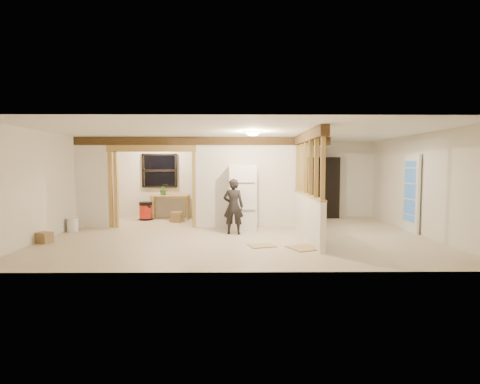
{
  "coord_description": "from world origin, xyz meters",
  "views": [
    {
      "loc": [
        -0.08,
        -9.14,
        1.7
      ],
      "look_at": [
        0.01,
        0.4,
        1.04
      ],
      "focal_mm": 28.0,
      "sensor_mm": 36.0,
      "label": 1
    }
  ],
  "objects_px": {
    "woman": "(233,206)",
    "work_table": "(170,207)",
    "shop_vac": "(146,211)",
    "bookshelf": "(323,188)",
    "refrigerator": "(243,197)"
  },
  "relations": [
    {
      "from": "work_table",
      "to": "refrigerator",
      "type": "bearing_deg",
      "value": -39.04
    },
    {
      "from": "work_table",
      "to": "bookshelf",
      "type": "relative_size",
      "value": 0.61
    },
    {
      "from": "work_table",
      "to": "bookshelf",
      "type": "bearing_deg",
      "value": 4.69
    },
    {
      "from": "shop_vac",
      "to": "bookshelf",
      "type": "relative_size",
      "value": 0.29
    },
    {
      "from": "refrigerator",
      "to": "shop_vac",
      "type": "xyz_separation_m",
      "value": [
        -3.03,
        1.8,
        -0.57
      ]
    },
    {
      "from": "woman",
      "to": "work_table",
      "type": "xyz_separation_m",
      "value": [
        -2.06,
        2.78,
        -0.31
      ]
    },
    {
      "from": "work_table",
      "to": "shop_vac",
      "type": "distance_m",
      "value": 0.79
    },
    {
      "from": "work_table",
      "to": "shop_vac",
      "type": "relative_size",
      "value": 2.1
    },
    {
      "from": "woman",
      "to": "refrigerator",
      "type": "bearing_deg",
      "value": -105.49
    },
    {
      "from": "refrigerator",
      "to": "work_table",
      "type": "xyz_separation_m",
      "value": [
        -2.3,
        2.1,
        -0.48
      ]
    },
    {
      "from": "woman",
      "to": "work_table",
      "type": "distance_m",
      "value": 3.47
    },
    {
      "from": "woman",
      "to": "work_table",
      "type": "height_order",
      "value": "woman"
    },
    {
      "from": "woman",
      "to": "bookshelf",
      "type": "relative_size",
      "value": 0.7
    },
    {
      "from": "shop_vac",
      "to": "bookshelf",
      "type": "bearing_deg",
      "value": 4.23
    },
    {
      "from": "refrigerator",
      "to": "shop_vac",
      "type": "bearing_deg",
      "value": 149.31
    }
  ]
}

